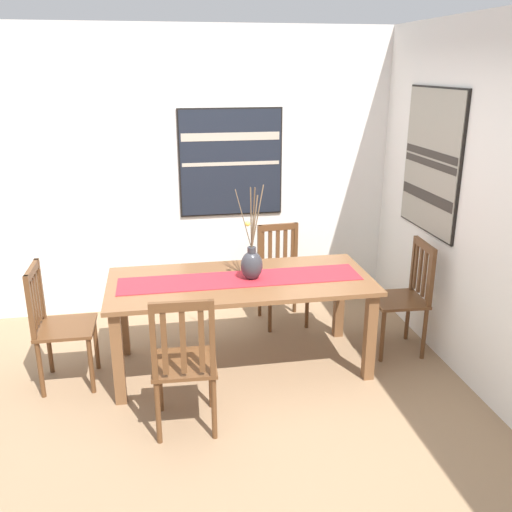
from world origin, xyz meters
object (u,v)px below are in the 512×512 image
chair_2 (184,362)px  painting_on_side_wall (432,161)px  painting_on_back_wall (231,162)px  dining_table (241,291)px  chair_1 (405,295)px  centerpiece_vase (252,263)px  chair_0 (281,271)px  chair_3 (57,323)px

chair_2 → painting_on_side_wall: painting_on_side_wall is taller
chair_2 → painting_on_back_wall: size_ratio=0.97×
dining_table → chair_2: (-0.49, -0.78, -0.15)m
chair_1 → painting_on_side_wall: (0.26, 0.27, 1.08)m
chair_2 → centerpiece_vase: bearing=53.0°
painting_on_back_wall → chair_1: bearing=-44.2°
painting_on_back_wall → chair_2: bearing=-106.2°
chair_0 → chair_1: chair_1 is taller
chair_2 → chair_1: bearing=23.0°
centerpiece_vase → chair_1: 1.37m
chair_2 → dining_table: bearing=57.7°
chair_0 → chair_3: chair_3 is taller
chair_2 → painting_on_back_wall: bearing=73.8°
centerpiece_vase → chair_0: centerpiece_vase is taller
chair_3 → chair_1: bearing=0.9°
dining_table → chair_3: size_ratio=2.13×
dining_table → painting_on_back_wall: 1.52m
chair_0 → chair_1: size_ratio=0.95×
chair_2 → chair_3: chair_2 is taller
chair_2 → chair_3: bearing=140.2°
dining_table → chair_3: bearing=-179.1°
dining_table → chair_3: chair_3 is taller
chair_1 → painting_on_back_wall: size_ratio=0.94×
painting_on_side_wall → chair_2: bearing=-153.6°
chair_1 → chair_3: size_ratio=1.00×
centerpiece_vase → painting_on_side_wall: bearing=10.9°
dining_table → painting_on_back_wall: bearing=85.2°
dining_table → chair_0: size_ratio=2.23×
dining_table → chair_1: size_ratio=2.12×
centerpiece_vase → painting_on_back_wall: 1.42m
dining_table → painting_on_side_wall: size_ratio=1.72×
painting_on_back_wall → painting_on_side_wall: (1.56, -0.99, 0.12)m
chair_2 → painting_on_side_wall: size_ratio=0.83×
chair_1 → painting_on_back_wall: 2.04m
chair_2 → painting_on_back_wall: painting_on_back_wall is taller
chair_3 → painting_on_side_wall: size_ratio=0.81×
chair_0 → chair_3: bearing=-156.6°
centerpiece_vase → painting_on_side_wall: painting_on_side_wall is taller
painting_on_side_wall → painting_on_back_wall: bearing=147.4°
dining_table → chair_1: bearing=1.0°
chair_1 → chair_3: bearing=-179.1°
centerpiece_vase → chair_3: (-1.49, -0.01, -0.38)m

